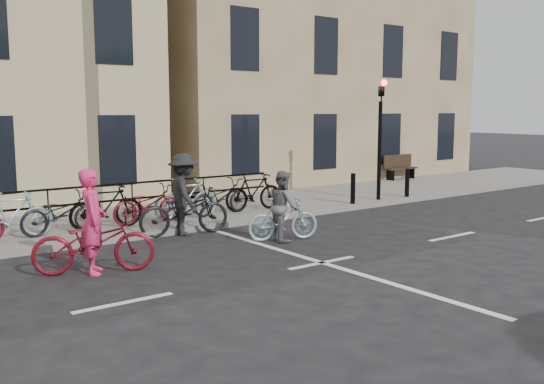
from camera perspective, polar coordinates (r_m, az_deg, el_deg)
ground at (r=11.66m, az=4.71°, el=-6.68°), size 120.00×120.00×0.00m
sidewalk at (r=15.10m, az=-22.86°, el=-3.64°), size 46.00×4.00×0.15m
building_east at (r=27.24m, az=0.67°, el=14.61°), size 14.00×10.00×12.00m
traffic_light at (r=18.74m, az=10.16°, el=6.27°), size 0.18×0.30×3.90m
bollard_east at (r=17.96m, az=7.63°, el=0.33°), size 0.14×0.14×0.90m
bollard_west at (r=19.71m, az=12.60°, el=0.87°), size 0.14×0.14×0.90m
bench at (r=24.68m, az=11.88°, el=2.42°), size 1.60×0.41×0.97m
parked_bikes at (r=14.43m, az=-17.48°, el=-1.59°), size 11.45×1.23×1.05m
cyclist_pink at (r=11.23m, az=-16.45°, el=-4.11°), size 2.24×1.48×1.88m
cyclist_grey at (r=13.46m, az=1.06°, el=-1.93°), size 1.68×0.99×1.57m
cyclist_dark at (r=14.19m, az=-8.30°, el=-1.03°), size 2.25×1.34×1.91m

